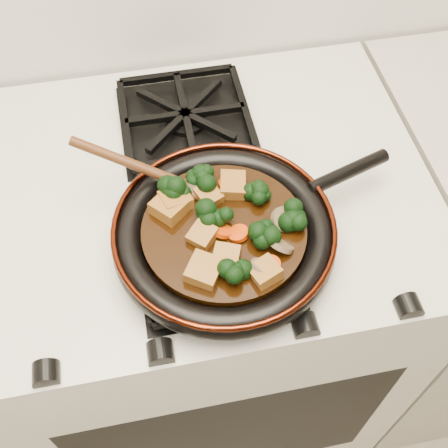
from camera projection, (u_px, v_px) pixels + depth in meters
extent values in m
cube|color=beige|center=(206.00, 307.00, 1.29)|extent=(0.76, 0.60, 0.90)
cylinder|color=black|center=(224.00, 238.00, 0.82)|extent=(0.30, 0.30, 0.01)
torus|color=black|center=(224.00, 235.00, 0.81)|extent=(0.32, 0.32, 0.04)
torus|color=#431509|center=(224.00, 227.00, 0.79)|extent=(0.32, 0.32, 0.01)
cylinder|color=black|center=(348.00, 172.00, 0.86)|extent=(0.14, 0.06, 0.02)
cylinder|color=black|center=(224.00, 232.00, 0.81)|extent=(0.24, 0.24, 0.02)
cube|color=#915D21|center=(175.00, 201.00, 0.81)|extent=(0.05, 0.05, 0.03)
cube|color=#915D21|center=(202.00, 236.00, 0.78)|extent=(0.05, 0.05, 0.02)
cube|color=#915D21|center=(226.00, 256.00, 0.76)|extent=(0.04, 0.04, 0.02)
cube|color=#915D21|center=(209.00, 196.00, 0.82)|extent=(0.04, 0.05, 0.02)
cube|color=#915D21|center=(265.00, 272.00, 0.75)|extent=(0.05, 0.05, 0.03)
cube|color=#915D21|center=(204.00, 271.00, 0.75)|extent=(0.06, 0.06, 0.03)
cube|color=#915D21|center=(233.00, 186.00, 0.83)|extent=(0.05, 0.05, 0.03)
cube|color=#915D21|center=(169.00, 208.00, 0.81)|extent=(0.06, 0.06, 0.03)
cylinder|color=#CA3805|center=(222.00, 231.00, 0.79)|extent=(0.03, 0.03, 0.02)
cylinder|color=#CA3805|center=(228.00, 185.00, 0.84)|extent=(0.03, 0.03, 0.01)
cylinder|color=#CA3805|center=(238.00, 233.00, 0.79)|extent=(0.03, 0.03, 0.02)
cylinder|color=#CA3805|center=(270.00, 266.00, 0.76)|extent=(0.03, 0.03, 0.01)
cylinder|color=brown|center=(195.00, 185.00, 0.83)|extent=(0.04, 0.04, 0.02)
cylinder|color=brown|center=(283.00, 219.00, 0.80)|extent=(0.05, 0.05, 0.03)
cylinder|color=brown|center=(262.00, 267.00, 0.75)|extent=(0.05, 0.05, 0.03)
cylinder|color=brown|center=(281.00, 245.00, 0.77)|extent=(0.05, 0.05, 0.03)
ellipsoid|color=#48260F|center=(196.00, 189.00, 0.83)|extent=(0.07, 0.06, 0.02)
cylinder|color=#48260F|center=(134.00, 165.00, 0.82)|extent=(0.02, 0.02, 0.19)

